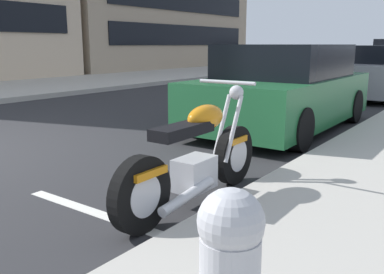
# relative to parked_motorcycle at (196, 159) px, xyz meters

# --- Properties ---
(sidewalk_far_curb) EXTENTS (120.00, 5.00, 0.14)m
(sidewalk_far_curb) POSITION_rel_parked_motorcycle_xyz_m (11.29, 10.30, -0.35)
(sidewalk_far_curb) COLOR #ADA89E
(sidewalk_far_curb) RESTS_ON ground
(parking_stall_stripe) EXTENTS (0.12, 2.20, 0.01)m
(parking_stall_stripe) POSITION_rel_parked_motorcycle_xyz_m (-0.71, 0.37, -0.42)
(parking_stall_stripe) COLOR silver
(parking_stall_stripe) RESTS_ON ground
(parked_motorcycle) EXTENTS (2.09, 0.62, 1.11)m
(parked_motorcycle) POSITION_rel_parked_motorcycle_xyz_m (0.00, 0.00, 0.00)
(parked_motorcycle) COLOR black
(parked_motorcycle) RESTS_ON ground
(parked_car_at_intersection) EXTENTS (4.11, 1.93, 1.45)m
(parked_car_at_intersection) POSITION_rel_parked_motorcycle_xyz_m (3.79, 0.84, 0.27)
(parked_car_at_intersection) COLOR #236638
(parked_car_at_intersection) RESTS_ON ground
(parked_car_second_in_row) EXTENTS (4.47, 1.82, 1.43)m
(parked_car_second_in_row) POSITION_rel_parked_motorcycle_xyz_m (9.64, 0.76, 0.25)
(parked_car_second_in_row) COLOR gray
(parked_car_second_in_row) RESTS_ON ground
(car_opposite_curb) EXTENTS (4.04, 1.90, 1.43)m
(car_opposite_curb) POSITION_rel_parked_motorcycle_xyz_m (18.03, 7.16, 0.24)
(car_opposite_curb) COLOR beige
(car_opposite_curb) RESTS_ON ground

